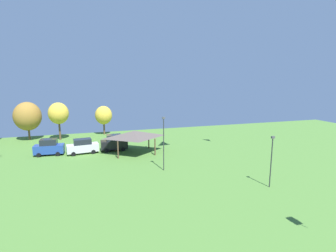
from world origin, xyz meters
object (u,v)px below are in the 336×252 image
object	(u,v)px
parked_car_leftmost	(49,147)
park_pavilion	(134,134)
light_post_0	(164,141)
parked_car_second_from_left	(83,146)
parked_car_third_from_left	(114,143)
light_post_2	(271,158)
kite_flying_0	(270,1)
treeline_tree_1	(28,116)
treeline_tree_3	(104,115)
treeline_tree_2	(58,113)

from	to	relation	value
parked_car_leftmost	park_pavilion	world-z (taller)	park_pavilion
light_post_0	parked_car_second_from_left	bearing A→B (deg)	131.98
parked_car_leftmost	parked_car_third_from_left	size ratio (longest dim) A/B	1.04
parked_car_second_from_left	light_post_2	distance (m)	27.68
parked_car_second_from_left	light_post_0	distance (m)	15.16
kite_flying_0	light_post_0	size ratio (longest dim) A/B	0.25
light_post_0	treeline_tree_1	world-z (taller)	treeline_tree_1
parked_car_second_from_left	parked_car_third_from_left	bearing A→B (deg)	-1.74
light_post_2	treeline_tree_3	bearing A→B (deg)	114.57
park_pavilion	parked_car_leftmost	bearing A→B (deg)	167.39
parked_car_leftmost	treeline_tree_1	world-z (taller)	treeline_tree_1
treeline_tree_2	parked_car_third_from_left	bearing A→B (deg)	-49.63
parked_car_third_from_left	kite_flying_0	bearing A→B (deg)	-28.50
kite_flying_0	parked_car_leftmost	world-z (taller)	kite_flying_0
kite_flying_0	treeline_tree_1	world-z (taller)	kite_flying_0
parked_car_leftmost	parked_car_second_from_left	distance (m)	4.96
park_pavilion	light_post_0	bearing A→B (deg)	-76.31
kite_flying_0	light_post_2	size ratio (longest dim) A/B	0.30
kite_flying_0	parked_car_second_from_left	distance (m)	34.07
kite_flying_0	treeline_tree_1	size ratio (longest dim) A/B	0.24
kite_flying_0	parked_car_third_from_left	bearing A→B (deg)	151.85
parked_car_second_from_left	light_post_2	world-z (taller)	light_post_2
park_pavilion	light_post_2	bearing A→B (deg)	-56.20
light_post_0	treeline_tree_3	distance (m)	25.57
light_post_0	treeline_tree_1	bearing A→B (deg)	129.66
treeline_tree_1	treeline_tree_3	xyz separation A→B (m)	(14.08, 0.97, -0.52)
treeline_tree_1	treeline_tree_2	xyz separation A→B (m)	(5.63, -1.63, 0.53)
kite_flying_0	light_post_2	world-z (taller)	kite_flying_0
parked_car_second_from_left	light_post_0	bearing A→B (deg)	-55.00
kite_flying_0	treeline_tree_3	bearing A→B (deg)	130.84
parked_car_third_from_left	treeline_tree_1	distance (m)	19.58
parked_car_leftmost	light_post_0	world-z (taller)	light_post_0
treeline_tree_3	park_pavilion	bearing A→B (deg)	-77.31
light_post_0	treeline_tree_2	bearing A→B (deg)	122.51
kite_flying_0	light_post_0	world-z (taller)	kite_flying_0
light_post_0	parked_car_leftmost	bearing A→B (deg)	141.61
parked_car_second_from_left	park_pavilion	xyz separation A→B (m)	(7.80, -2.14, 1.92)
treeline_tree_1	parked_car_leftmost	bearing A→B (deg)	-67.78
parked_car_leftmost	parked_car_second_from_left	bearing A→B (deg)	-4.04
kite_flying_0	treeline_tree_2	size ratio (longest dim) A/B	0.24
parked_car_second_from_left	light_post_0	xyz separation A→B (m)	(9.98, -11.09, 2.72)
park_pavilion	treeline_tree_2	xyz separation A→B (m)	(-12.04, 13.36, 2.02)
parked_car_leftmost	treeline_tree_2	xyz separation A→B (m)	(0.67, 10.52, 3.87)
treeline_tree_1	kite_flying_0	bearing A→B (deg)	-33.57
treeline_tree_1	park_pavilion	bearing A→B (deg)	-40.31
parked_car_second_from_left	park_pavilion	size ratio (longest dim) A/B	0.68
park_pavilion	treeline_tree_1	size ratio (longest dim) A/B	1.00
parked_car_leftmost	park_pavilion	size ratio (longest dim) A/B	0.61
parked_car_leftmost	parked_car_third_from_left	distance (m)	9.83
park_pavilion	light_post_0	xyz separation A→B (m)	(2.18, -8.95, 0.80)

